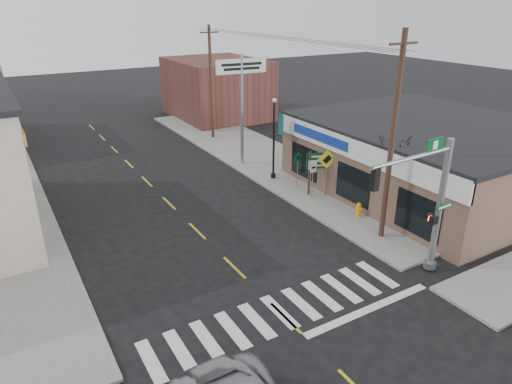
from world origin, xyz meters
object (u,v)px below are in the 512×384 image
guide_sign (319,165)px  utility_pole_far (211,82)px  bare_tree (395,143)px  utility_pole_near (392,138)px  traffic_signal_pole (430,196)px  dance_center_sign (241,83)px  fire_hydrant (359,209)px  lamp_post (275,133)px

guide_sign → utility_pole_far: (-0.16, 14.14, 2.87)m
bare_tree → utility_pole_near: utility_pole_near is taller
utility_pole_far → traffic_signal_pole: bearing=-91.1°
bare_tree → utility_pole_far: 18.80m
traffic_signal_pole → utility_pole_near: size_ratio=0.62×
dance_center_sign → bare_tree: bearing=-73.2°
dance_center_sign → utility_pole_near: utility_pole_near is taller
utility_pole_near → utility_pole_far: bearing=86.2°
bare_tree → utility_pole_near: (-1.75, -1.39, 0.83)m
fire_hydrant → utility_pole_far: bearing=90.0°
utility_pole_near → utility_pole_far: size_ratio=1.07×
fire_hydrant → utility_pole_near: size_ratio=0.08×
bare_tree → guide_sign: bearing=102.8°
traffic_signal_pole → bare_tree: traffic_signal_pole is taller
fire_hydrant → dance_center_sign: (-1.10, 10.81, 5.17)m
lamp_post → traffic_signal_pole: bearing=-104.1°
fire_hydrant → dance_center_sign: size_ratio=0.10×
traffic_signal_pole → dance_center_sign: dance_center_sign is taller
fire_hydrant → utility_pole_near: 5.09m
guide_sign → dance_center_sign: (-1.24, 7.06, 3.84)m
dance_center_sign → lamp_post: bearing=-79.0°
traffic_signal_pole → utility_pole_far: bearing=83.8°
fire_hydrant → bare_tree: 3.99m
dance_center_sign → utility_pole_near: 13.09m
fire_hydrant → lamp_post: (-0.76, 7.17, 2.59)m
lamp_post → bare_tree: (1.95, -8.03, 1.11)m
traffic_signal_pole → bare_tree: size_ratio=1.13×
fire_hydrant → utility_pole_far: (-0.01, 17.89, 4.19)m
dance_center_sign → bare_tree: dance_center_sign is taller
guide_sign → utility_pole_near: utility_pole_near is taller
dance_center_sign → bare_tree: (2.29, -11.68, -1.46)m
utility_pole_near → fire_hydrant: bearing=74.0°
fire_hydrant → lamp_post: bearing=96.0°
guide_sign → utility_pole_near: bearing=-75.7°
dance_center_sign → utility_pole_far: bearing=86.9°
lamp_post → dance_center_sign: size_ratio=0.69×
lamp_post → utility_pole_near: utility_pole_near is taller
bare_tree → fire_hydrant: bearing=144.3°
guide_sign → dance_center_sign: dance_center_sign is taller
guide_sign → bare_tree: bearing=-56.3°
lamp_post → bare_tree: size_ratio=0.99×
lamp_post → dance_center_sign: dance_center_sign is taller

